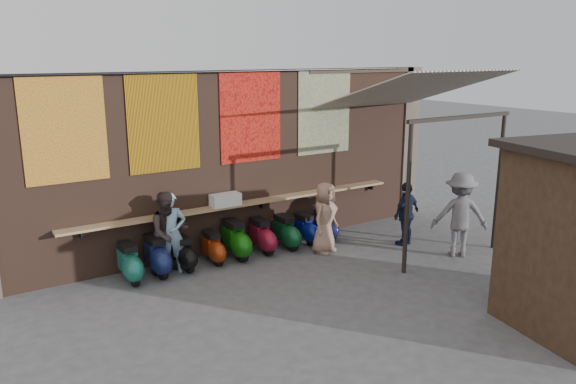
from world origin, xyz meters
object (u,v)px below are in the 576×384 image
object	(u,v)px
scooter_stool_0	(130,263)
scooter_stool_2	(184,254)
scooter_stool_5	(262,236)
scooter_stool_7	(306,229)
shelf_box	(225,200)
scooter_stool_6	(286,232)
diner_left	(171,233)
scooter_stool_4	(236,240)
scooter_stool_1	(157,256)
diner_right	(169,233)
shopper_grey	(460,215)
scooter_stool_3	(213,248)
scooter_stool_8	(325,225)
shopper_navy	(406,214)
shopper_tan	(325,218)

from	to	relation	value
scooter_stool_0	scooter_stool_2	distance (m)	1.14
scooter_stool_5	scooter_stool_7	size ratio (longest dim) A/B	1.11
shelf_box	scooter_stool_0	distance (m)	2.46
shelf_box	scooter_stool_6	size ratio (longest dim) A/B	0.83
scooter_stool_2	diner_left	size ratio (longest dim) A/B	0.43
scooter_stool_4	scooter_stool_6	bearing A→B (deg)	-2.08
diner_left	scooter_stool_4	bearing A→B (deg)	15.53
scooter_stool_1	diner_left	distance (m)	0.54
shelf_box	diner_right	size ratio (longest dim) A/B	0.39
scooter_stool_6	shopper_grey	xyz separation A→B (m)	(2.94, -2.45, 0.56)
scooter_stool_3	shopper_grey	distance (m)	5.40
scooter_stool_0	scooter_stool_7	bearing A→B (deg)	0.58
scooter_stool_4	scooter_stool_6	size ratio (longest dim) A/B	1.10
scooter_stool_3	scooter_stool_5	xyz separation A→B (m)	(1.21, 0.02, 0.04)
scooter_stool_1	diner_left	xyz separation A→B (m)	(0.32, -0.00, 0.44)
shopper_grey	shelf_box	bearing A→B (deg)	5.24
scooter_stool_2	scooter_stool_3	distance (m)	0.66
scooter_stool_8	scooter_stool_4	bearing A→B (deg)	179.96
scooter_stool_5	scooter_stool_8	distance (m)	1.74
scooter_stool_3	diner_right	world-z (taller)	diner_right
scooter_stool_8	shopper_navy	bearing A→B (deg)	-45.13
shopper_grey	diner_right	bearing A→B (deg)	14.79
scooter_stool_0	diner_left	bearing A→B (deg)	2.84
scooter_stool_0	scooter_stool_8	world-z (taller)	scooter_stool_0
scooter_stool_2	scooter_stool_0	bearing A→B (deg)	-178.46
scooter_stool_0	scooter_stool_3	world-z (taller)	scooter_stool_0
scooter_stool_3	shelf_box	bearing A→B (deg)	32.68
scooter_stool_4	shopper_grey	size ratio (longest dim) A/B	0.47
scooter_stool_0	shopper_tan	distance (m)	4.28
shelf_box	diner_left	distance (m)	1.48
scooter_stool_8	shopper_grey	distance (m)	3.13
scooter_stool_3	scooter_stool_5	distance (m)	1.21
scooter_stool_5	scooter_stool_6	world-z (taller)	scooter_stool_5
scooter_stool_8	scooter_stool_6	bearing A→B (deg)	-177.76
diner_left	diner_right	world-z (taller)	diner_right
shelf_box	scooter_stool_8	xyz separation A→B (m)	(2.48, -0.30, -0.92)
shelf_box	scooter_stool_3	xyz separation A→B (m)	(-0.47, -0.30, -0.92)
scooter_stool_5	scooter_stool_6	xyz separation A→B (m)	(0.60, -0.06, -0.00)
scooter_stool_8	shopper_tan	distance (m)	1.03
scooter_stool_6	scooter_stool_1	bearing A→B (deg)	179.03
scooter_stool_6	shopper_navy	bearing A→B (deg)	-27.67
scooter_stool_1	scooter_stool_3	distance (m)	1.23
scooter_stool_7	shopper_navy	world-z (taller)	shopper_navy
scooter_stool_8	shopper_navy	xyz separation A→B (m)	(1.34, -1.34, 0.41)
scooter_stool_7	scooter_stool_5	bearing A→B (deg)	179.34
diner_right	scooter_stool_6	bearing A→B (deg)	-2.95
scooter_stool_3	shopper_grey	bearing A→B (deg)	-27.70
scooter_stool_7	scooter_stool_0	bearing A→B (deg)	-179.42
scooter_stool_3	scooter_stool_1	bearing A→B (deg)	179.73
scooter_stool_2	diner_right	distance (m)	0.59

